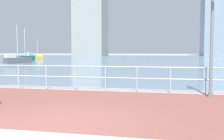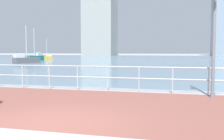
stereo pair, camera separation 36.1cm
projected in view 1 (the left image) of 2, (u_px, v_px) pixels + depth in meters
The scene contains 10 objects.
ground at pixel (153, 61), 45.50m from camera, with size 220.00×220.00×0.00m, color #9E9EA3.
brick_paving at pixel (84, 105), 8.90m from camera, with size 28.00×6.08×0.01m, color brown.
harbor_water at pixel (156, 59), 55.76m from camera, with size 180.00×88.00×0.00m, color slate.
waterfront_railing at pixel (105, 74), 11.81m from camera, with size 25.25×0.06×1.11m.
lamppost at pixel (212, 24), 10.03m from camera, with size 0.36×0.82×5.01m.
sailboat_ivory at pixel (26, 58), 47.85m from camera, with size 1.78×4.24×5.77m.
sailboat_blue at pixel (38, 57), 54.59m from camera, with size 3.03×2.52×4.27m.
sailboat_red at pixel (17, 60), 37.73m from camera, with size 2.75×3.91×5.32m.
tower_concrete at pixel (90, 17), 98.17m from camera, with size 10.97×10.33×29.91m.
tower_beige at pixel (218, 22), 98.61m from camera, with size 11.09×14.67×25.82m.
Camera 1 is at (2.75, -5.92, 1.78)m, focal length 43.32 mm.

